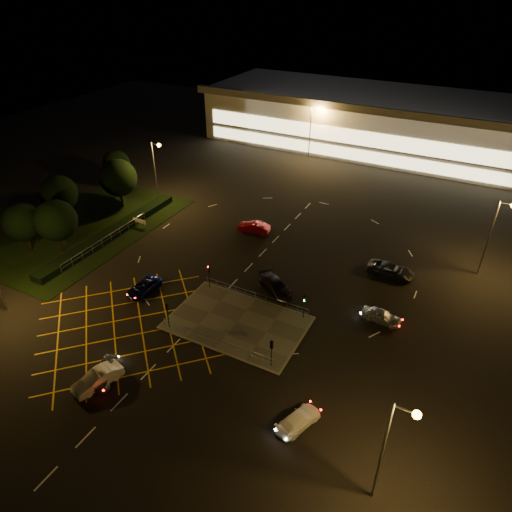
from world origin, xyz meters
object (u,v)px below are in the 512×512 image
at_px(car_queue_white, 98,379).
at_px(car_approach_white, 299,420).
at_px(car_far_dkgrey, 276,286).
at_px(car_circ_red, 254,227).
at_px(car_right_silver, 381,316).
at_px(signal_ne, 304,301).
at_px(signal_nw, 209,272).
at_px(car_near_silver, 105,372).
at_px(car_left_blue, 144,287).
at_px(signal_se, 272,348).
at_px(car_east_grey, 391,270).
at_px(signal_sw, 167,310).

bearing_deg(car_queue_white, car_approach_white, 30.20).
distance_m(car_far_dkgrey, car_circ_red, 14.50).
height_order(car_right_silver, car_approach_white, car_right_silver).
distance_m(car_circ_red, car_approach_white, 33.05).
distance_m(signal_ne, car_far_dkgrey, 5.87).
height_order(signal_nw, car_right_silver, signal_nw).
relative_size(signal_nw, car_circ_red, 0.67).
height_order(car_near_silver, car_approach_white, car_near_silver).
relative_size(car_queue_white, car_left_blue, 1.00).
bearing_deg(car_right_silver, signal_ne, 118.00).
height_order(car_near_silver, car_far_dkgrey, car_far_dkgrey).
bearing_deg(signal_se, car_far_dkgrey, -66.47).
height_order(car_near_silver, car_left_blue, car_near_silver).
relative_size(car_right_silver, car_east_grey, 0.74).
height_order(signal_se, car_east_grey, signal_se).
bearing_deg(signal_sw, signal_ne, -146.35).
bearing_deg(signal_nw, car_far_dkgrey, 22.63).
height_order(car_east_grey, car_approach_white, car_east_grey).
relative_size(car_far_dkgrey, car_east_grey, 0.94).
height_order(signal_ne, car_queue_white, signal_ne).
relative_size(signal_se, car_queue_white, 0.68).
relative_size(car_right_silver, car_circ_red, 0.90).
bearing_deg(car_queue_white, car_near_silver, 107.66).
relative_size(car_near_silver, car_queue_white, 0.89).
distance_m(signal_nw, car_queue_white, 17.41).
height_order(signal_nw, car_near_silver, signal_nw).
bearing_deg(car_right_silver, car_approach_white, 174.30).
distance_m(signal_nw, car_far_dkgrey, 7.97).
distance_m(car_queue_white, car_right_silver, 29.25).
height_order(car_queue_white, car_circ_red, car_circ_red).
distance_m(signal_ne, car_near_silver, 21.03).
distance_m(signal_sw, signal_nw, 7.99).
relative_size(car_left_blue, car_far_dkgrey, 0.87).
bearing_deg(car_far_dkgrey, car_near_silver, -168.99).
height_order(signal_se, car_queue_white, signal_se).
xyz_separation_m(car_near_silver, car_right_silver, (20.65, 19.83, 0.01)).
bearing_deg(car_approach_white, car_east_grey, -73.01).
bearing_deg(car_approach_white, car_far_dkgrey, -38.20).
distance_m(signal_se, car_near_silver, 15.62).
height_order(car_queue_white, car_east_grey, car_east_grey).
height_order(car_near_silver, car_queue_white, car_queue_white).
bearing_deg(car_near_silver, car_circ_red, 66.84).
bearing_deg(car_right_silver, car_far_dkgrey, 95.68).
bearing_deg(signal_ne, car_near_silver, -128.51).
relative_size(signal_se, signal_ne, 1.00).
distance_m(signal_nw, car_right_silver, 19.97).
bearing_deg(car_east_grey, car_queue_white, 147.33).
relative_size(signal_nw, car_east_grey, 0.55).
xyz_separation_m(signal_sw, signal_nw, (0.00, 7.99, 0.00)).
xyz_separation_m(signal_sw, car_near_silver, (-1.05, -8.41, -1.66)).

